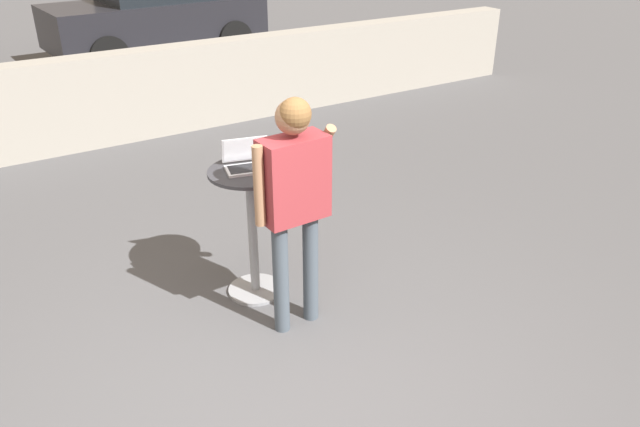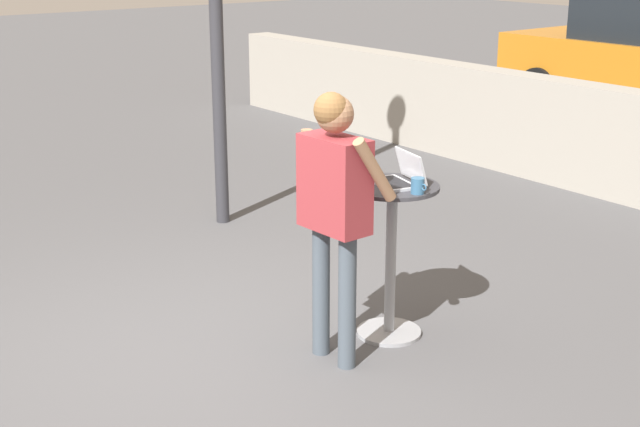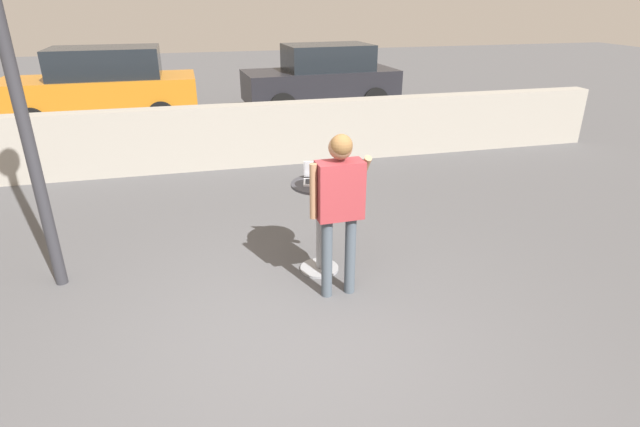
# 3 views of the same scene
# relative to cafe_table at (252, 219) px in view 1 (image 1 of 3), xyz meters

# --- Properties ---
(ground_plane) EXTENTS (50.00, 50.00, 0.00)m
(ground_plane) POSITION_rel_cafe_table_xyz_m (-0.51, -1.17, -0.63)
(ground_plane) COLOR #4C4C4F
(pavement_kerb) EXTENTS (14.03, 0.35, 1.10)m
(pavement_kerb) POSITION_rel_cafe_table_xyz_m (-0.51, 3.96, -0.09)
(pavement_kerb) COLOR gray
(pavement_kerb) RESTS_ON ground_plane
(cafe_table) EXTENTS (0.60, 0.60, 1.03)m
(cafe_table) POSITION_rel_cafe_table_xyz_m (0.00, 0.00, 0.00)
(cafe_table) COLOR gray
(cafe_table) RESTS_ON ground_plane
(laptop) EXTENTS (0.38, 0.33, 0.21)m
(laptop) POSITION_rel_cafe_table_xyz_m (0.01, 0.04, 0.44)
(laptop) COLOR #B7BABF
(laptop) RESTS_ON cafe_table
(coffee_mug) EXTENTS (0.12, 0.08, 0.10)m
(coffee_mug) POSITION_rel_cafe_table_xyz_m (0.24, -0.01, 0.45)
(coffee_mug) COLOR #336084
(coffee_mug) RESTS_ON cafe_table
(standing_person) EXTENTS (0.59, 0.38, 1.69)m
(standing_person) POSITION_rel_cafe_table_xyz_m (0.07, -0.52, 0.45)
(standing_person) COLOR #424C56
(standing_person) RESTS_ON ground_plane
(parked_car_near_street) EXTENTS (4.01, 1.95, 1.69)m
(parked_car_near_street) POSITION_rel_cafe_table_xyz_m (2.07, 8.05, 0.22)
(parked_car_near_street) COLOR black
(parked_car_near_street) RESTS_ON ground_plane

